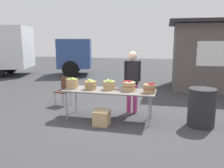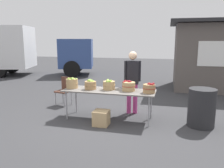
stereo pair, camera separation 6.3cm
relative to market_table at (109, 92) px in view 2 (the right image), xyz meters
name	(u,v)px [view 2 (the right image)]	position (x,y,z in m)	size (l,w,h in m)	color
ground_plane	(109,119)	(0.00, 0.00, -0.71)	(40.00, 40.00, 0.00)	#38383A
market_table	(109,92)	(0.00, 0.00, 0.00)	(2.30, 0.76, 0.75)	slate
apple_basket_green_0	(72,83)	(-0.99, -0.01, 0.17)	(0.32, 0.32, 0.29)	tan
apple_basket_green_1	(90,85)	(-0.48, -0.01, 0.16)	(0.31, 0.31, 0.26)	#A87F51
apple_basket_green_2	(109,85)	(-0.02, 0.07, 0.16)	(0.32, 0.32, 0.26)	tan
apple_basket_red_0	(129,86)	(0.49, 0.05, 0.16)	(0.33, 0.33, 0.27)	tan
apple_basket_red_1	(149,88)	(1.00, -0.06, 0.15)	(0.30, 0.30, 0.25)	#A87F51
vendor_adult	(132,77)	(0.49, 0.61, 0.28)	(0.44, 0.29, 1.69)	#CC3F8C
box_truck	(13,49)	(-7.30, 5.88, 0.78)	(7.99, 4.29, 2.75)	white
food_kiosk	(213,55)	(3.11, 4.71, 0.67)	(3.55, 2.96, 2.74)	#59514C
folding_chair	(65,89)	(-1.67, 0.91, -0.20)	(0.48, 0.48, 0.86)	brown
trash_barrel	(202,108)	(2.20, 0.05, -0.26)	(0.61, 0.61, 0.89)	#262628
produce_crate	(101,118)	(-0.06, -0.47, -0.53)	(0.35, 0.35, 0.35)	tan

